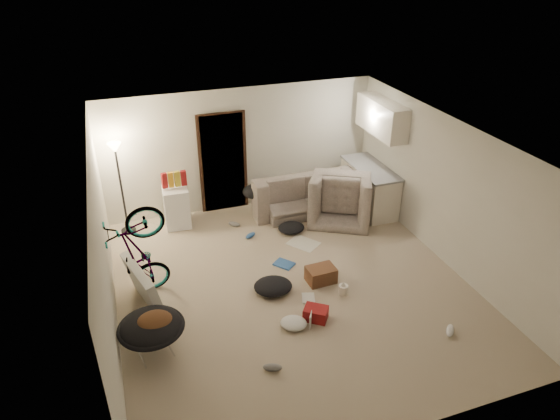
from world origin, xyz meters
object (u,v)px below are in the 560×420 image
object	(u,v)px
sofa	(301,194)
drink_case_a	(321,275)
floor_lamp	(118,169)
bicycle	(142,273)
tv_box	(144,287)
drink_case_b	(316,313)
kitchen_counter	(369,188)
juicer	(343,289)
saucer_chair	(152,332)
mini_fridge	(177,207)
armchair	(341,198)

from	to	relation	value
sofa	drink_case_a	bearing A→B (deg)	75.64
floor_lamp	bicycle	bearing A→B (deg)	-87.31
tv_box	drink_case_b	world-z (taller)	tv_box
drink_case_b	floor_lamp	bearing A→B (deg)	161.01
kitchen_counter	bicycle	xyz separation A→B (m)	(-4.73, -1.48, -0.00)
juicer	saucer_chair	bearing A→B (deg)	-173.51
kitchen_counter	tv_box	size ratio (longest dim) A/B	1.37
mini_fridge	drink_case_b	distance (m)	3.75
drink_case_b	juicer	world-z (taller)	juicer
kitchen_counter	drink_case_a	distance (m)	2.85
armchair	tv_box	world-z (taller)	armchair
armchair	drink_case_b	bearing A→B (deg)	87.38
bicycle	armchair	bearing A→B (deg)	-73.40
drink_case_a	kitchen_counter	bearing A→B (deg)	43.99
saucer_chair	floor_lamp	bearing A→B (deg)	91.66
sofa	juicer	xyz separation A→B (m)	(-0.40, -2.91, -0.22)
kitchen_counter	juicer	world-z (taller)	kitchen_counter
armchair	mini_fridge	size ratio (longest dim) A/B	1.46
drink_case_a	juicer	size ratio (longest dim) A/B	2.11
drink_case_a	drink_case_b	world-z (taller)	drink_case_a
drink_case_b	tv_box	bearing A→B (deg)	-169.57
drink_case_a	bicycle	bearing A→B (deg)	165.89
mini_fridge	kitchen_counter	bearing A→B (deg)	-5.77
saucer_chair	sofa	bearing A→B (deg)	43.83
kitchen_counter	tv_box	bearing A→B (deg)	-159.77
drink_case_a	juicer	xyz separation A→B (m)	(0.21, -0.41, -0.04)
kitchen_counter	juicer	size ratio (longest dim) A/B	6.85
bicycle	juicer	distance (m)	3.17
sofa	saucer_chair	bearing A→B (deg)	43.11
armchair	bicycle	xyz separation A→B (m)	(-4.04, -1.37, 0.06)
floor_lamp	drink_case_a	world-z (taller)	floor_lamp
saucer_chair	tv_box	world-z (taller)	tv_box
armchair	juicer	xyz separation A→B (m)	(-1.05, -2.35, -0.29)
sofa	bicycle	size ratio (longest dim) A/B	1.28
drink_case_a	drink_case_b	xyz separation A→B (m)	(-0.44, -0.83, -0.03)
armchair	mini_fridge	xyz separation A→B (m)	(-3.19, 0.66, 0.02)
sofa	saucer_chair	world-z (taller)	saucer_chair
bicycle	tv_box	world-z (taller)	bicycle
mini_fridge	armchair	bearing A→B (deg)	-9.45
floor_lamp	juicer	bearing A→B (deg)	-45.20
sofa	bicycle	xyz separation A→B (m)	(-3.39, -1.93, 0.13)
kitchen_counter	sofa	xyz separation A→B (m)	(-1.34, 0.45, -0.13)
floor_lamp	armchair	distance (m)	4.31
floor_lamp	sofa	xyz separation A→B (m)	(3.49, -0.20, -0.99)
floor_lamp	drink_case_a	xyz separation A→B (m)	(2.88, -2.70, -1.18)
armchair	saucer_chair	distance (m)	4.85
bicycle	drink_case_b	size ratio (longest dim) A/B	4.88
tv_box	kitchen_counter	bearing A→B (deg)	4.45
floor_lamp	saucer_chair	xyz separation A→B (m)	(0.10, -3.45, -0.93)
drink_case_a	mini_fridge	bearing A→B (deg)	124.09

